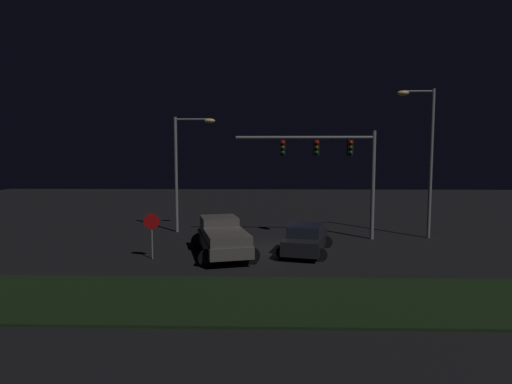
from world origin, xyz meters
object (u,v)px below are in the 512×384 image
car_sedan (306,239)px  street_lamp_left (185,159)px  pickup_truck (222,235)px  stop_sign (152,227)px  traffic_signal_gantry (332,158)px  street_lamp_right (425,147)px

car_sedan → street_lamp_left: street_lamp_left is taller
pickup_truck → stop_sign: 3.50m
pickup_truck → stop_sign: (-3.31, -0.98, 0.56)m
traffic_signal_gantry → pickup_truck: bearing=-146.2°
traffic_signal_gantry → stop_sign: 11.27m
pickup_truck → stop_sign: stop_sign is taller
car_sedan → street_lamp_left: 10.21m
pickup_truck → street_lamp_left: bearing=11.4°
pickup_truck → street_lamp_left: (-3.11, 6.20, 3.80)m
traffic_signal_gantry → street_lamp_right: (5.61, 0.45, 0.66)m
street_lamp_left → street_lamp_right: size_ratio=0.84×
street_lamp_left → street_lamp_right: (14.90, -1.62, 0.76)m
car_sedan → street_lamp_left: (-7.37, 5.78, 4.06)m
traffic_signal_gantry → street_lamp_left: street_lamp_left is taller
street_lamp_right → stop_sign: street_lamp_right is taller
stop_sign → pickup_truck: bearing=16.6°
stop_sign → car_sedan: bearing=10.5°
car_sedan → street_lamp_right: 9.85m
traffic_signal_gantry → stop_sign: (-9.48, -5.12, -3.34)m
pickup_truck → traffic_signal_gantry: traffic_signal_gantry is taller
street_lamp_left → stop_sign: 7.88m
traffic_signal_gantry → street_lamp_left: 9.51m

